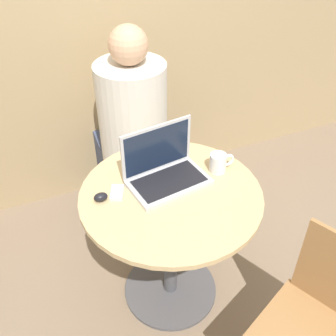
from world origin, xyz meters
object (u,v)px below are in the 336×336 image
Objects in this scene: laptop at (165,170)px; person_seated at (132,142)px; chair_empty at (318,329)px; cell_phone at (117,192)px.

person_seated is (0.05, 0.65, -0.26)m from laptop.
chair_empty is (0.33, -0.76, -0.34)m from laptop.
chair_empty is 0.66× the size of person_seated.
laptop reaches higher than chair_empty.
person_seated is at bearing 101.05° from chair_empty.
cell_phone is (-0.23, -0.01, -0.05)m from laptop.
person_seated is (-0.28, 1.41, 0.08)m from chair_empty.
laptop is at bearing -94.45° from person_seated.
cell_phone is 0.09× the size of person_seated.
cell_phone is at bearing -178.10° from laptop.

